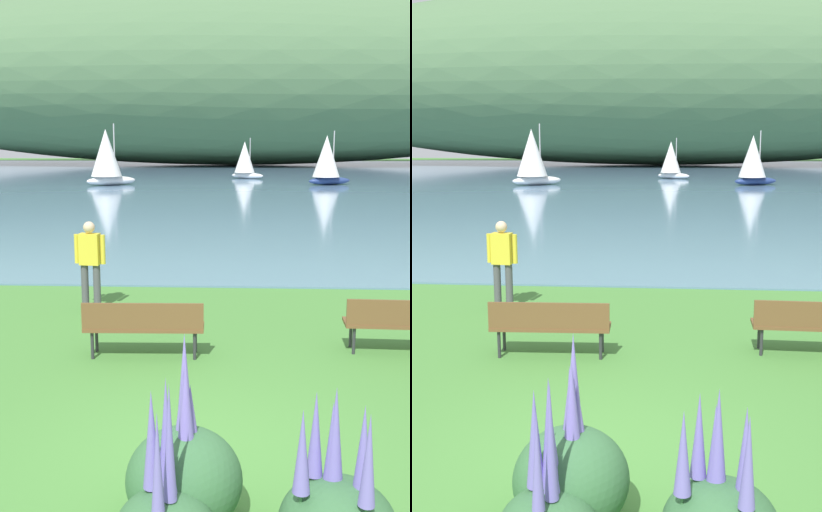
{
  "view_description": "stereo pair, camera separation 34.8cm",
  "coord_description": "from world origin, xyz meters",
  "views": [
    {
      "loc": [
        0.32,
        -5.86,
        3.24
      ],
      "look_at": [
        -0.25,
        5.97,
        1.0
      ],
      "focal_mm": 43.42,
      "sensor_mm": 36.0,
      "label": 1
    },
    {
      "loc": [
        0.66,
        -5.84,
        3.24
      ],
      "look_at": [
        -0.25,
        5.97,
        1.0
      ],
      "focal_mm": 43.42,
      "sensor_mm": 36.0,
      "label": 2
    }
  ],
  "objects": [
    {
      "name": "distant_hillside",
      "position": [
        -0.08,
        72.85,
        10.66
      ],
      "size": [
        103.88,
        28.0,
        21.24
      ],
      "primitive_type": "ellipsoid",
      "color": "#4C7047",
      "rests_on": "bay_water"
    },
    {
      "name": "sailboat_toward_hillside",
      "position": [
        6.79,
        38.56,
        1.82
      ],
      "size": [
        3.33,
        2.46,
        3.78
      ],
      "color": "navy",
      "rests_on": "bay_water"
    },
    {
      "name": "sailboat_nearest_to_shore",
      "position": [
        -8.63,
        37.37,
        2.05
      ],
      "size": [
        3.6,
        3.09,
        4.26
      ],
      "color": "white",
      "rests_on": "bay_water"
    },
    {
      "name": "sailboat_far_off",
      "position": [
        1.13,
        45.48,
        1.59
      ],
      "size": [
        2.87,
        2.23,
        3.29
      ],
      "color": "white",
      "rests_on": "bay_water"
    },
    {
      "name": "bay_water",
      "position": [
        0.0,
        47.47,
        0.02
      ],
      "size": [
        180.0,
        80.0,
        0.04
      ],
      "primitive_type": "cube",
      "color": "#5B7F9E",
      "rests_on": "ground"
    },
    {
      "name": "park_bench_further_along",
      "position": [
        2.92,
        3.34,
        0.52
      ],
      "size": [
        1.82,
        0.55,
        0.88
      ],
      "color": "brown",
      "rests_on": "ground"
    },
    {
      "name": "person_at_shoreline",
      "position": [
        -2.44,
        5.62,
        0.98
      ],
      "size": [
        0.61,
        0.26,
        1.71
      ],
      "color": "#4C4C51",
      "rests_on": "ground"
    },
    {
      "name": "park_bench_near_camera",
      "position": [
        -1.03,
        2.99,
        0.52
      ],
      "size": [
        1.81,
        0.53,
        0.88
      ],
      "color": "brown",
      "rests_on": "ground"
    },
    {
      "name": "ground_plane",
      "position": [
        0.0,
        0.0,
        0.0
      ],
      "size": [
        200.0,
        200.0,
        0.0
      ],
      "primitive_type": "plane",
      "color": "#478438"
    },
    {
      "name": "echium_bush_beside_closest",
      "position": [
        -0.09,
        -1.12,
        0.48
      ],
      "size": [
        0.98,
        0.98,
        1.61
      ],
      "color": "#386B3D",
      "rests_on": "ground"
    }
  ]
}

